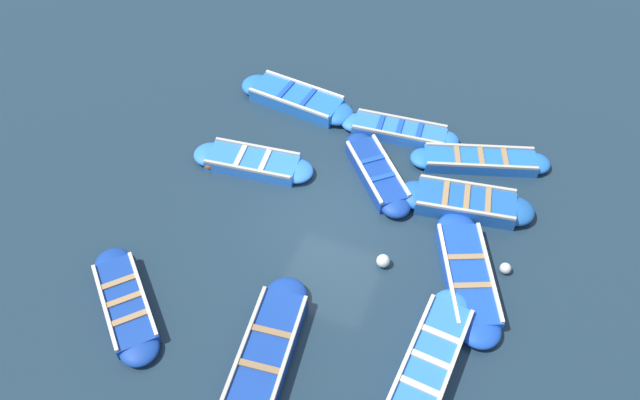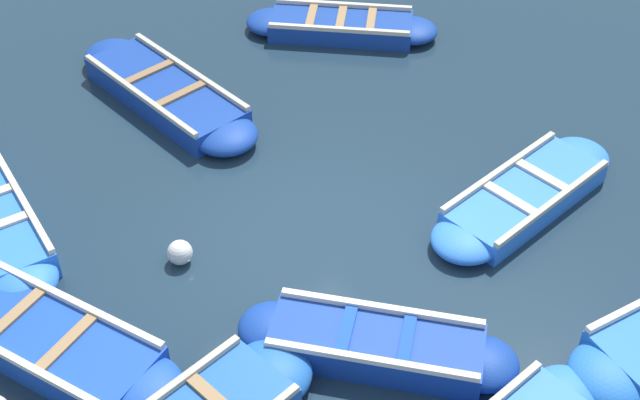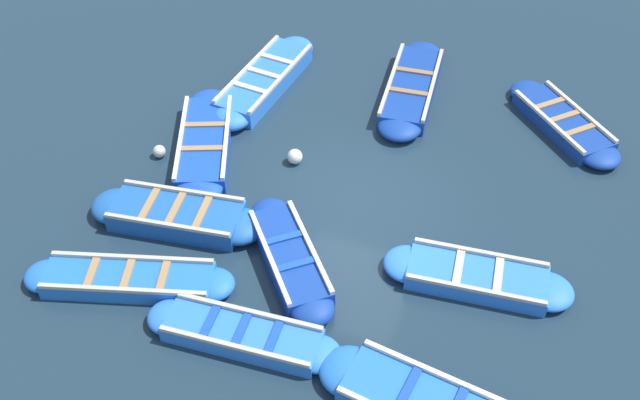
{
  "view_description": "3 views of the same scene",
  "coord_description": "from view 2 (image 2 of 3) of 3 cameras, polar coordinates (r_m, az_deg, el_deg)",
  "views": [
    {
      "loc": [
        9.18,
        3.25,
        12.12
      ],
      "look_at": [
        -0.43,
        -0.49,
        0.21
      ],
      "focal_mm": 35.0,
      "sensor_mm": 36.0,
      "label": 1
    },
    {
      "loc": [
        -6.62,
        4.89,
        7.92
      ],
      "look_at": [
        0.36,
        -0.31,
        0.33
      ],
      "focal_mm": 50.0,
      "sensor_mm": 36.0,
      "label": 2
    },
    {
      "loc": [
        -9.92,
        -3.16,
        10.3
      ],
      "look_at": [
        -0.54,
        0.5,
        0.46
      ],
      "focal_mm": 42.0,
      "sensor_mm": 36.0,
      "label": 3
    }
  ],
  "objects": [
    {
      "name": "boat_end_of_row",
      "position": [
        12.17,
        12.95,
        0.24
      ],
      "size": [
        1.25,
        3.42,
        0.37
      ],
      "color": "blue",
      "rests_on": "ground"
    },
    {
      "name": "boat_mid_row",
      "position": [
        10.58,
        -17.27,
        -8.48
      ],
      "size": [
        3.8,
        2.33,
        0.41
      ],
      "color": "#1947B7",
      "rests_on": "ground"
    },
    {
      "name": "buoy_white_drifting",
      "position": [
        13.07,
        14.58,
        3.1
      ],
      "size": [
        0.3,
        0.3,
        0.3
      ],
      "primitive_type": "sphere",
      "color": "#E05119",
      "rests_on": "ground"
    },
    {
      "name": "boat_stern_in",
      "position": [
        13.95,
        -9.82,
        6.76
      ],
      "size": [
        3.96,
        1.37,
        0.42
      ],
      "color": "navy",
      "rests_on": "ground"
    },
    {
      "name": "boat_broadside",
      "position": [
        10.06,
        3.59,
        -9.26
      ],
      "size": [
        2.9,
        2.67,
        0.43
      ],
      "color": "navy",
      "rests_on": "ground"
    },
    {
      "name": "boat_far_corner",
      "position": [
        15.51,
        1.36,
        11.08
      ],
      "size": [
        2.88,
        2.96,
        0.37
      ],
      "color": "navy",
      "rests_on": "ground"
    },
    {
      "name": "ground_plane",
      "position": [
        11.42,
        -0.2,
        -2.79
      ],
      "size": [
        120.0,
        120.0,
        0.0
      ],
      "primitive_type": "plane",
      "color": "#1C303F"
    },
    {
      "name": "buoy_orange_near",
      "position": [
        11.21,
        -8.95,
        -3.34
      ],
      "size": [
        0.32,
        0.32,
        0.32
      ],
      "primitive_type": "sphere",
      "color": "silver",
      "rests_on": "ground"
    }
  ]
}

